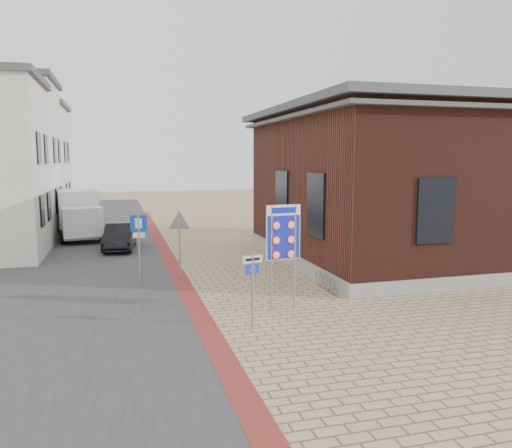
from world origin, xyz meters
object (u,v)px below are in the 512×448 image
box_truck (78,214)px  border_sign (283,234)px  sedan (120,237)px  parking_sign (139,236)px  bollard (140,269)px  essen_sign (252,278)px

box_truck → border_sign: size_ratio=1.73×
sedan → parking_sign: (0.64, -7.91, 1.17)m
sedan → bollard: 7.44m
sedan → border_sign: (4.64, -11.91, 1.65)m
sedan → box_truck: bearing=123.9°
box_truck → bollard: size_ratio=5.42×
sedan → essen_sign: bearing=-69.8°
essen_sign → bollard: (-2.67, 5.81, -0.86)m
border_sign → bollard: size_ratio=3.13×
essen_sign → parking_sign: bearing=104.2°
sedan → bollard: size_ratio=3.87×
parking_sign → bollard: size_ratio=2.60×
essen_sign → sedan: bearing=91.4°
sedan → bollard: (0.67, -7.41, -0.14)m
box_truck → essen_sign: box_truck is taller
sedan → border_sign: border_sign is taller
border_sign → bollard: 6.26m
sedan → border_sign: size_ratio=1.24×
sedan → box_truck: (-2.25, 4.26, 0.77)m
box_truck → bollard: 12.07m
box_truck → parking_sign: size_ratio=2.08×
border_sign → parking_sign: bearing=129.4°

